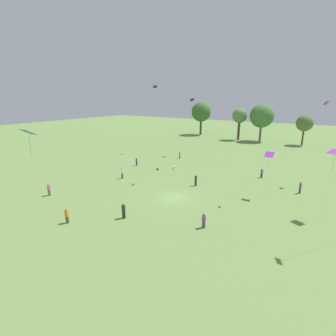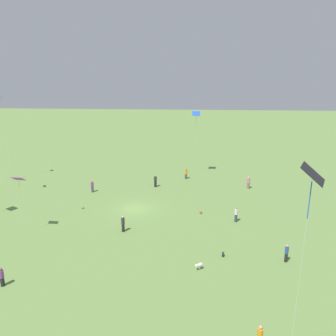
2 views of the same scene
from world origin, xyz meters
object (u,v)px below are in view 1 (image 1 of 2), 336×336
at_px(person_6, 180,155).
at_px(person_9, 204,221).
at_px(person_4, 262,173).
at_px(kite_0, 155,90).
at_px(person_5, 122,173).
at_px(kite_1, 335,153).
at_px(person_7, 124,211).
at_px(person_1, 137,161).
at_px(picnic_bag_1, 220,206).
at_px(person_2, 196,180).
at_px(person_0, 67,216).
at_px(kite_7, 325,108).
at_px(kite_5, 192,102).
at_px(dog_0, 174,167).
at_px(kite_6, 29,135).
at_px(person_8, 300,188).
at_px(picnic_bag_0, 133,184).
at_px(person_3, 49,189).
at_px(picnic_bag_2, 158,169).
at_px(kite_4, 269,155).

height_order(person_6, person_9, person_6).
relative_size(person_4, kite_0, 0.10).
xyz_separation_m(person_5, kite_1, (30.01, 1.69, 6.66)).
height_order(person_5, person_7, person_7).
distance_m(person_1, picnic_bag_1, 24.52).
relative_size(person_2, person_4, 1.13).
height_order(person_0, kite_7, kite_7).
distance_m(kite_0, kite_5, 9.60).
relative_size(person_9, picnic_bag_1, 5.31).
xyz_separation_m(person_4, dog_0, (-15.61, -3.37, -0.39)).
height_order(person_0, kite_6, kite_6).
bearing_deg(person_5, person_4, 106.97).
height_order(person_4, person_5, person_5).
bearing_deg(person_6, person_8, 38.68).
bearing_deg(kite_6, person_9, -101.30).
relative_size(person_4, picnic_bag_0, 4.36).
relative_size(person_4, kite_7, 0.13).
bearing_deg(person_6, person_3, -38.62).
bearing_deg(kite_0, person_7, -40.08).
bearing_deg(person_8, person_9, -101.42).
xyz_separation_m(person_3, kite_0, (-4.85, 33.11, 14.10)).
height_order(kite_1, picnic_bag_0, kite_1).
xyz_separation_m(kite_0, picnic_bag_0, (12.08, -23.37, -14.81)).
xyz_separation_m(person_4, kite_1, (9.99, -11.59, 6.76)).
xyz_separation_m(person_3, person_6, (4.11, 29.73, -0.03)).
distance_m(person_8, picnic_bag_2, 24.49).
bearing_deg(person_3, kite_5, 155.51).
xyz_separation_m(person_1, person_2, (15.78, -4.74, 0.05)).
height_order(kite_0, picnic_bag_0, kite_0).
height_order(person_1, person_2, person_2).
bearing_deg(picnic_bag_0, person_8, 24.59).
relative_size(person_3, person_6, 1.06).
bearing_deg(person_3, kite_0, 170.68).
height_order(person_5, kite_7, kite_7).
distance_m(person_0, kite_6, 9.52).
bearing_deg(person_2, kite_1, -132.48).
relative_size(person_2, kite_5, 0.14).
xyz_separation_m(kite_0, kite_4, (30.75, -17.08, -9.07)).
distance_m(person_3, kite_4, 30.87).
distance_m(kite_1, kite_4, 8.02).
distance_m(person_6, person_7, 30.99).
xyz_separation_m(person_5, person_6, (0.86, 18.14, -0.04)).
relative_size(person_5, kite_7, 0.14).
distance_m(person_4, kite_7, 13.73).
height_order(person_3, dog_0, person_3).
relative_size(person_2, kite_4, 0.29).
relative_size(person_7, kite_0, 0.11).
xyz_separation_m(person_3, person_9, (22.48, 3.14, -0.09)).
height_order(person_6, kite_5, kite_5).
bearing_deg(picnic_bag_0, kite_6, -87.84).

